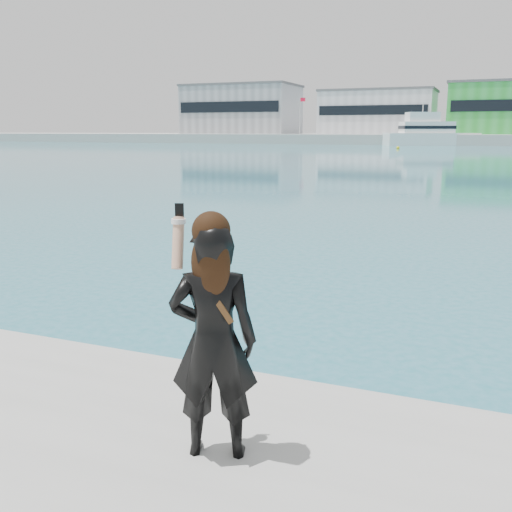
{
  "coord_description": "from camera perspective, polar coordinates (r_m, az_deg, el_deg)",
  "views": [
    {
      "loc": [
        1.55,
        -3.21,
        2.82
      ],
      "look_at": [
        0.07,
        0.45,
        1.95
      ],
      "focal_mm": 40.0,
      "sensor_mm": 36.0,
      "label": 1
    }
  ],
  "objects": [
    {
      "name": "woman",
      "position": [
        3.53,
        -4.32,
        -7.81
      ],
      "size": [
        0.63,
        0.52,
        1.58
      ],
      "rotation": [
        0.0,
        0.0,
        3.48
      ],
      "color": "black",
      "rests_on": "near_quay"
    },
    {
      "name": "warehouse_white",
      "position": [
        133.35,
        12.12,
        13.89
      ],
      "size": [
        24.48,
        15.35,
        9.5
      ],
      "color": "silver",
      "rests_on": "far_quay"
    },
    {
      "name": "buoy_far",
      "position": [
        92.34,
        14.0,
        10.36
      ],
      "size": [
        0.5,
        0.5,
        0.5
      ],
      "primitive_type": "sphere",
      "color": "yellow",
      "rests_on": "ground"
    },
    {
      "name": "warehouse_grey_left",
      "position": [
        142.95,
        -1.42,
        14.45
      ],
      "size": [
        26.52,
        16.36,
        11.5
      ],
      "color": "gray",
      "rests_on": "far_quay"
    },
    {
      "name": "far_quay",
      "position": [
        133.23,
        21.68,
        10.83
      ],
      "size": [
        320.0,
        40.0,
        2.0
      ],
      "primitive_type": "cube",
      "color": "#9E9E99",
      "rests_on": "ground"
    },
    {
      "name": "flagpole_left",
      "position": [
        130.38,
        4.45,
        14.07
      ],
      "size": [
        1.28,
        0.16,
        8.0
      ],
      "color": "silver",
      "rests_on": "far_quay"
    },
    {
      "name": "motor_yacht",
      "position": [
        114.01,
        16.9,
        11.66
      ],
      "size": [
        17.57,
        11.57,
        8.01
      ],
      "rotation": [
        0.0,
        0.0,
        0.44
      ],
      "color": "white",
      "rests_on": "ground"
    }
  ]
}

